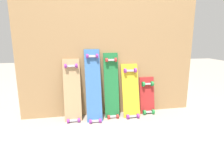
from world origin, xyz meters
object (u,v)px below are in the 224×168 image
Objects in this scene: skateboard_blue at (93,88)px; skateboard_green at (112,88)px; skateboard_red at (147,98)px; skateboard_yellow at (131,93)px; skateboard_natural at (72,93)px.

skateboard_green is at bearing 11.58° from skateboard_blue.
skateboard_blue is 1.06× the size of skateboard_green.
skateboard_yellow is at bearing -169.53° from skateboard_red.
skateboard_natural is 0.26m from skateboard_blue.
skateboard_blue is at bearing -174.91° from skateboard_red.
skateboard_blue is at bearing -177.71° from skateboard_yellow.
skateboard_natural reaches higher than skateboard_red.
skateboard_green reaches higher than skateboard_natural.
skateboard_blue is 0.49m from skateboard_yellow.
skateboard_blue is at bearing -7.51° from skateboard_natural.
skateboard_natural is at bearing 178.88° from skateboard_yellow.
skateboard_yellow is 0.27m from skateboard_red.
skateboard_green is at bearing 173.31° from skateboard_yellow.
skateboard_blue is 0.24m from skateboard_green.
skateboard_blue is 0.76m from skateboard_red.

